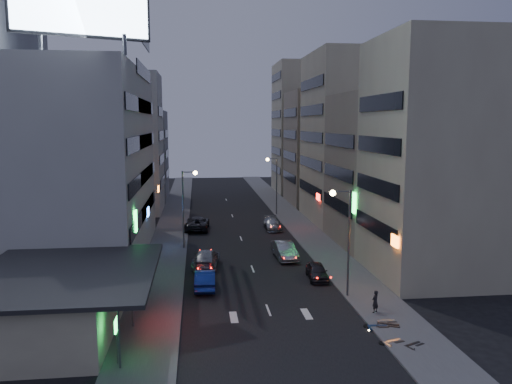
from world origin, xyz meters
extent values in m
plane|color=black|center=(0.00, 0.00, 0.00)|extent=(180.00, 180.00, 0.00)
cube|color=#4C4C4F|center=(-8.00, 30.00, 0.06)|extent=(4.00, 120.00, 0.12)
cube|color=#4C4C4F|center=(8.00, 30.00, 0.06)|extent=(4.00, 120.00, 0.12)
cube|color=#B8B290|center=(-14.00, 2.00, 1.80)|extent=(8.00, 12.00, 3.60)
cube|color=black|center=(-13.00, 2.00, 3.75)|extent=(11.00, 13.00, 0.25)
cube|color=black|center=(-8.90, 2.00, 3.10)|extent=(0.12, 4.00, 0.90)
cube|color=#FF1E14|center=(-8.82, 2.00, 3.10)|extent=(0.04, 3.70, 0.70)
cube|color=#B0B0AB|center=(-17.00, 20.00, 9.00)|extent=(14.00, 24.00, 18.00)
cube|color=#B8B290|center=(15.00, 10.50, 10.00)|extent=(10.00, 11.00, 20.00)
cube|color=gray|center=(15.50, 22.00, 8.00)|extent=(11.00, 12.00, 16.00)
cube|color=#B8B290|center=(15.00, 35.00, 11.00)|extent=(10.00, 14.00, 22.00)
cube|color=#B0B0AB|center=(-15.50, 45.00, 10.00)|extent=(11.00, 10.00, 20.00)
cube|color=gray|center=(-16.00, 58.00, 7.50)|extent=(12.00, 10.00, 15.00)
cube|color=gray|center=(15.50, 50.00, 9.00)|extent=(11.00, 12.00, 18.00)
cube|color=#B8B290|center=(16.00, 64.00, 12.00)|extent=(12.00, 12.00, 24.00)
cylinder|color=#595B60|center=(-16.00, 10.00, 18.75)|extent=(0.30, 0.30, 1.50)
cylinder|color=#595B60|center=(-10.00, 10.00, 18.75)|extent=(0.30, 0.30, 1.50)
cube|color=black|center=(-13.00, 10.00, 21.70)|extent=(9.52, 3.75, 5.00)
cube|color=#BFDDFF|center=(-12.92, 9.79, 21.70)|extent=(9.04, 3.34, 4.60)
cylinder|color=#595B60|center=(6.30, 6.00, 4.12)|extent=(0.16, 0.16, 8.00)
cylinder|color=#595B60|center=(5.60, 6.00, 8.02)|extent=(1.40, 0.10, 0.10)
sphere|color=#FFD88C|center=(5.00, 6.00, 7.92)|extent=(0.44, 0.44, 0.44)
cylinder|color=#595B60|center=(-6.30, 22.00, 4.12)|extent=(0.16, 0.16, 8.00)
cylinder|color=#595B60|center=(-5.60, 22.00, 8.02)|extent=(1.40, 0.10, 0.10)
sphere|color=#FFD88C|center=(-5.00, 22.00, 7.92)|extent=(0.44, 0.44, 0.44)
cylinder|color=#595B60|center=(6.30, 40.00, 4.12)|extent=(0.16, 0.16, 8.00)
cylinder|color=#595B60|center=(5.60, 40.00, 8.02)|extent=(1.40, 0.10, 0.10)
sphere|color=#FFD88C|center=(5.00, 40.00, 7.92)|extent=(0.44, 0.44, 0.44)
imported|color=#28272D|center=(5.04, 10.48, 0.66)|extent=(1.83, 3.99, 1.33)
imported|color=#93959A|center=(3.44, 17.09, 0.81)|extent=(1.99, 5.02, 1.62)
imported|color=black|center=(-4.90, 31.26, 0.82)|extent=(3.14, 6.10, 1.65)
imported|color=gray|center=(4.28, 30.36, 0.69)|extent=(1.94, 4.77, 1.38)
imported|color=navy|center=(-4.31, 9.23, 0.75)|extent=(1.72, 4.60, 1.50)
imported|color=gray|center=(-4.13, 15.10, 0.80)|extent=(2.90, 5.75, 1.60)
imported|color=black|center=(7.15, 2.46, 0.89)|extent=(0.67, 0.62, 1.54)
camera|label=1|loc=(-4.75, -29.03, 12.97)|focal=35.00mm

